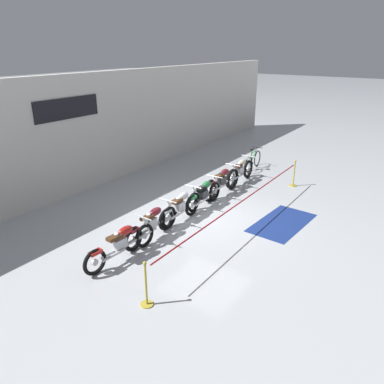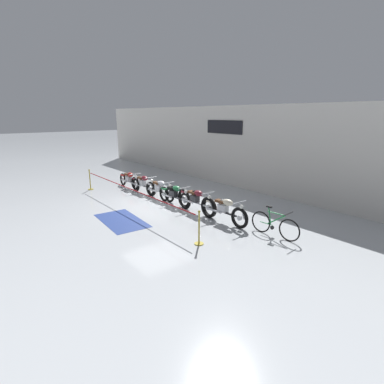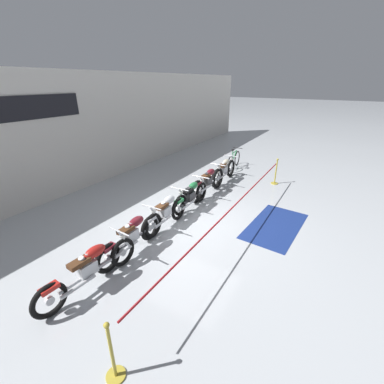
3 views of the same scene
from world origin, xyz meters
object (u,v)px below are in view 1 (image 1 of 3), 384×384
Objects in this scene: motorcycle_maroon_1 at (152,224)px; floor_banner at (282,223)px; motorcycle_green_3 at (204,194)px; motorcycle_cream_5 at (240,171)px; motorcycle_red_0 at (121,243)px; motorcycle_maroon_4 at (222,182)px; stanchion_mid_left at (294,177)px; stanchion_far_left at (219,222)px; bicycle at (253,161)px; motorcycle_silver_2 at (181,207)px.

floor_banner is at bearing -41.37° from motorcycle_maroon_1.
motorcycle_cream_5 is at bearing 2.61° from motorcycle_green_3.
motorcycle_maroon_1 is at bearing 3.43° from motorcycle_red_0.
motorcycle_maroon_4 is at bearing 0.80° from motorcycle_maroon_1.
motorcycle_green_3 is at bearing 0.89° from motorcycle_red_0.
motorcycle_maroon_4 is 2.98m from stanchion_mid_left.
motorcycle_red_0 is 1.03× the size of motorcycle_maroon_1.
motorcycle_green_3 is at bearing 41.56° from stanchion_far_left.
bicycle is at bearing 39.42° from floor_banner.
stanchion_far_left is at bearing -138.44° from motorcycle_green_3.
stanchion_far_left is at bearing -112.19° from motorcycle_silver_2.
stanchion_far_left is at bearing -180.00° from stanchion_mid_left.
motorcycle_red_0 is at bearing -179.11° from motorcycle_green_3.
stanchion_mid_left is (4.92, -1.81, -0.10)m from motorcycle_silver_2.
stanchion_far_left is at bearing -151.16° from motorcycle_maroon_4.
stanchion_far_left is (-4.81, -1.88, 0.25)m from motorcycle_cream_5.
stanchion_mid_left is at bearing -37.75° from motorcycle_maroon_4.
motorcycle_maroon_1 is 3.98m from motorcycle_maroon_4.
bicycle reaches higher than motorcycle_green_3.
motorcycle_green_3 is 1.24× the size of bicycle.
motorcycle_silver_2 is 5.98m from bicycle.
floor_banner is (4.29, -2.57, -0.45)m from motorcycle_red_0.
motorcycle_silver_2 is (1.41, 0.04, 0.00)m from motorcycle_maroon_1.
motorcycle_cream_5 is 0.91× the size of floor_banner.
stanchion_far_left is (-0.74, -1.81, 0.26)m from motorcycle_silver_2.
motorcycle_maroon_1 is 1.05× the size of motorcycle_green_3.
stanchion_far_left is (-1.97, -1.75, 0.26)m from motorcycle_green_3.
motorcycle_silver_2 is 1.97m from stanchion_far_left.
motorcycle_maroon_4 reaches higher than motorcycle_maroon_1.
bicycle is 0.71× the size of floor_banner.
stanchion_mid_left is at bearing 0.00° from stanchion_far_left.
motorcycle_silver_2 reaches higher than motorcycle_red_0.
motorcycle_maroon_4 is (2.57, 0.01, 0.03)m from motorcycle_silver_2.
stanchion_mid_left reaches higher than motorcycle_maroon_1.
motorcycle_green_3 is 0.25× the size of stanchion_far_left.
motorcycle_maroon_4 is 1.05× the size of motorcycle_cream_5.
motorcycle_red_0 reaches higher than floor_banner.
motorcycle_red_0 is 1.34× the size of bicycle.
stanchion_mid_left reaches higher than motorcycle_cream_5.
motorcycle_silver_2 is at bearing 159.82° from stanchion_mid_left.
motorcycle_maroon_1 is 0.96× the size of motorcycle_maroon_4.
stanchion_far_left is 8.15× the size of stanchion_mid_left.
motorcycle_silver_2 is at bearing -179.01° from motorcycle_cream_5.
motorcycle_red_0 is 5.02m from floor_banner.
motorcycle_maroon_4 is 1.51m from motorcycle_cream_5.
motorcycle_maroon_4 is at bearing 3.06° from motorcycle_green_3.
motorcycle_maroon_4 is at bearing 0.27° from motorcycle_silver_2.
motorcycle_green_3 is (3.93, 0.06, 0.00)m from motorcycle_red_0.
motorcycle_maroon_1 is at bearing -178.25° from motorcycle_silver_2.
floor_banner is (0.36, -2.63, -0.46)m from motorcycle_green_3.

